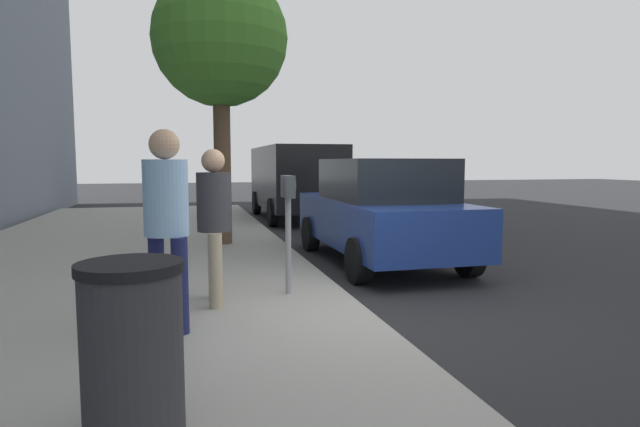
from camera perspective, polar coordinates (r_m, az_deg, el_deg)
name	(u,v)px	position (r m, az deg, el deg)	size (l,w,h in m)	color
ground_plane	(362,318)	(5.88, 4.68, -11.32)	(80.00, 80.00, 0.00)	#232326
sidewalk_slab	(67,333)	(5.67, -25.99, -11.74)	(28.00, 6.00, 0.15)	gray
parking_meter	(288,209)	(6.13, -3.51, 0.50)	(0.36, 0.12, 1.41)	gray
pedestrian_at_meter	(214,214)	(5.81, -11.54, -0.08)	(0.52, 0.37, 1.71)	tan
pedestrian_bystander	(166,211)	(5.00, -16.53, 0.30)	(0.49, 0.41, 1.87)	#191E4C
parked_sedan_near	(381,211)	(8.89, 6.71, 0.31)	(4.41, 1.98, 1.77)	navy
parked_van_far	(295,178)	(15.78, -2.80, 3.96)	(5.21, 2.14, 2.18)	black
street_tree	(220,41)	(10.40, -10.89, 18.11)	(2.53, 2.53, 5.14)	brown
trash_bin	(133,349)	(3.22, -19.85, -13.84)	(0.59, 0.59, 1.01)	#2D2D33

